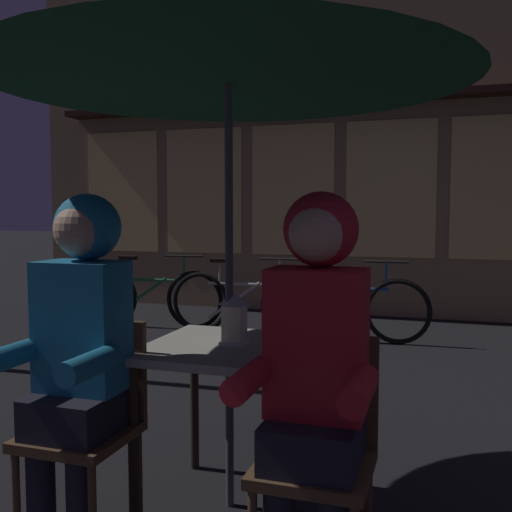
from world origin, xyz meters
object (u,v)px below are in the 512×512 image
object	(u,v)px
bicycle_second	(244,302)
bicycle_third	(346,308)
chair_left	(89,415)
patio_umbrella	(228,40)
cafe_table	(229,367)
chair_right	(318,444)
person_left_hooded	(79,333)
lantern	(234,317)
bicycle_nearest	(152,297)
person_right_hooded	(315,350)

from	to	relation	value
bicycle_second	bicycle_third	distance (m)	1.10
chair_left	bicycle_third	size ratio (longest dim) A/B	0.52
patio_umbrella	chair_left	xyz separation A→B (m)	(-0.48, -0.37, -1.57)
bicycle_second	bicycle_third	world-z (taller)	same
cafe_table	bicycle_second	bearing A→B (deg)	108.11
chair_right	person_left_hooded	bearing A→B (deg)	-176.61
lantern	bicycle_nearest	bearing A→B (deg)	123.04
cafe_table	patio_umbrella	size ratio (longest dim) A/B	0.32
bicycle_nearest	bicycle_second	bearing A→B (deg)	-2.01
person_right_hooded	bicycle_third	bearing A→B (deg)	97.66
cafe_table	person_right_hooded	distance (m)	0.67
patio_umbrella	bicycle_nearest	world-z (taller)	patio_umbrella
bicycle_nearest	chair_right	bearing A→B (deg)	-54.81
lantern	bicycle_second	distance (m)	3.73
bicycle_third	lantern	bearing A→B (deg)	-88.83
chair_left	person_right_hooded	size ratio (longest dim) A/B	0.62
chair_right	cafe_table	bearing A→B (deg)	142.45
cafe_table	chair_right	bearing A→B (deg)	-37.55
bicycle_nearest	bicycle_second	xyz separation A→B (m)	(1.14, -0.04, 0.00)
chair_right	person_left_hooded	size ratio (longest dim) A/B	0.62
lantern	person_left_hooded	distance (m)	0.66
person_right_hooded	lantern	bearing A→B (deg)	136.69
chair_left	person_left_hooded	size ratio (longest dim) A/B	0.62
person_right_hooded	bicycle_nearest	distance (m)	4.87
patio_umbrella	lantern	distance (m)	1.20
patio_umbrella	person_right_hooded	bearing A→B (deg)	-41.57
lantern	bicycle_second	size ratio (longest dim) A/B	0.14
person_right_hooded	bicycle_third	distance (m)	4.01
person_right_hooded	bicycle_second	world-z (taller)	person_right_hooded
person_left_hooded	bicycle_second	xyz separation A→B (m)	(-0.67, 3.94, -0.50)
lantern	bicycle_nearest	xyz separation A→B (m)	(-2.31, 3.55, -0.51)
cafe_table	person_left_hooded	world-z (taller)	person_left_hooded
bicycle_nearest	person_left_hooded	bearing A→B (deg)	-65.59
chair_left	chair_right	xyz separation A→B (m)	(0.96, 0.00, 0.00)
chair_left	bicycle_nearest	world-z (taller)	chair_left
lantern	patio_umbrella	bearing A→B (deg)	-164.31
lantern	bicycle_nearest	distance (m)	4.26
bicycle_nearest	bicycle_third	size ratio (longest dim) A/B	1.00
lantern	chair_right	distance (m)	0.70
person_left_hooded	chair_left	bearing A→B (deg)	90.00
bicycle_third	cafe_table	bearing A→B (deg)	-89.18
cafe_table	lantern	world-z (taller)	lantern
lantern	bicycle_third	size ratio (longest dim) A/B	0.14
lantern	chair_left	size ratio (longest dim) A/B	0.27
person_right_hooded	person_left_hooded	bearing A→B (deg)	180.00
lantern	bicycle_third	world-z (taller)	lantern
lantern	person_right_hooded	size ratio (longest dim) A/B	0.17
bicycle_nearest	cafe_table	bearing A→B (deg)	-57.25
bicycle_third	bicycle_second	bearing A→B (deg)	179.95
cafe_table	chair_left	distance (m)	0.62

